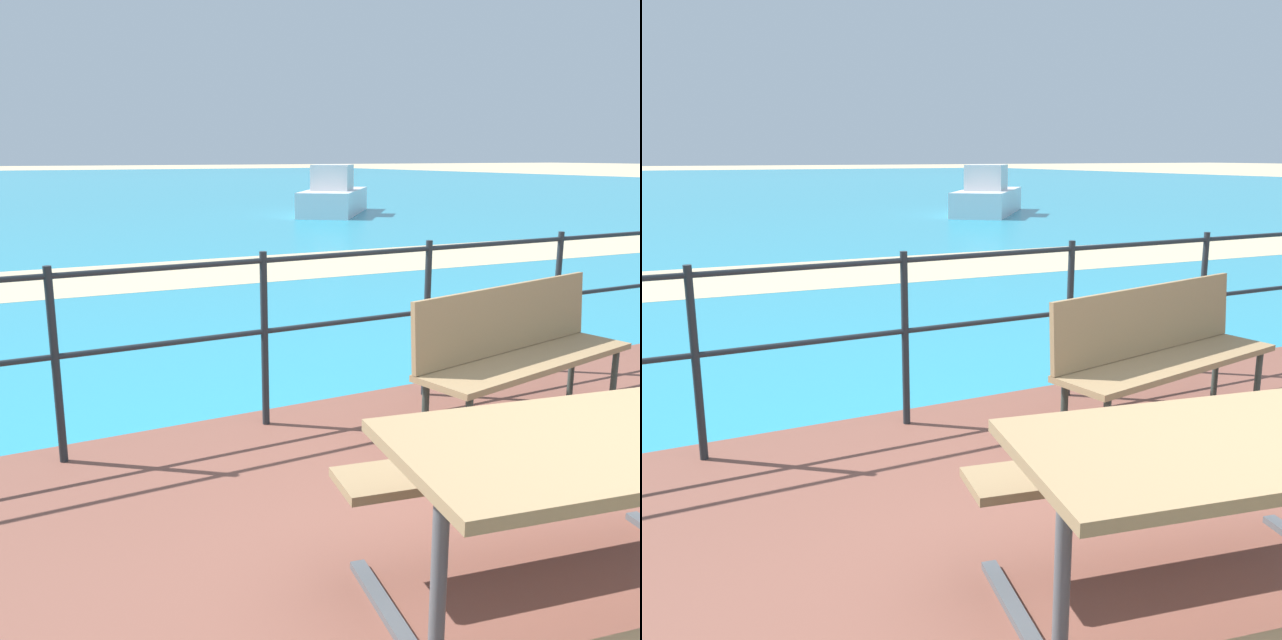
# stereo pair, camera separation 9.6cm
# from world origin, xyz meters

# --- Properties ---
(sea_water) EXTENTS (90.00, 90.00, 0.01)m
(sea_water) POSITION_xyz_m (0.00, 40.00, 0.01)
(sea_water) COLOR teal
(sea_water) RESTS_ON ground
(beach_strip) EXTENTS (54.05, 4.75, 0.01)m
(beach_strip) POSITION_xyz_m (0.00, 8.44, 0.01)
(beach_strip) COLOR tan
(beach_strip) RESTS_ON ground
(picnic_table) EXTENTS (1.78, 1.63, 0.77)m
(picnic_table) POSITION_xyz_m (-0.35, -0.01, 0.63)
(picnic_table) COLOR #8C704C
(picnic_table) RESTS_ON patio_paving
(park_bench) EXTENTS (1.62, 0.70, 0.86)m
(park_bench) POSITION_xyz_m (0.72, 1.63, 0.58)
(park_bench) COLOR #8C704C
(park_bench) RESTS_ON patio_paving
(railing_fence) EXTENTS (5.94, 0.04, 1.06)m
(railing_fence) POSITION_xyz_m (0.00, 2.37, 0.72)
(railing_fence) COLOR #1E2328
(railing_fence) RESTS_ON patio_paving
(boat_near) EXTENTS (3.66, 4.29, 1.39)m
(boat_near) POSITION_xyz_m (7.68, 16.72, 0.48)
(boat_near) COLOR silver
(boat_near) RESTS_ON sea_water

